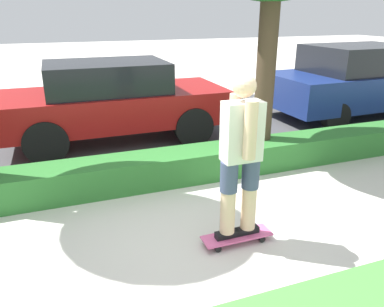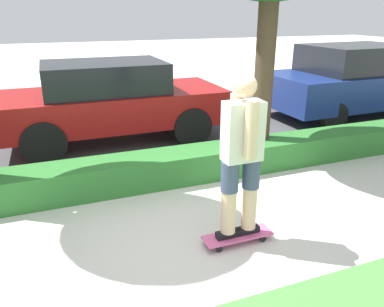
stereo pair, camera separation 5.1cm
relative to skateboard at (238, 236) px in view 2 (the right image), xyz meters
The scene contains 7 objects.
ground_plane 0.45m from the skateboard, 154.48° to the left, with size 60.00×60.00×0.00m, color beige.
street_asphalt 4.41m from the skateboard, 95.19° to the left, with size 18.41×5.00×0.01m.
hedge_row 1.84m from the skateboard, 102.55° to the left, with size 18.41×0.60×0.45m.
skateboard is the anchor object (origin of this frame).
skater_person 0.96m from the skateboard, 140.19° to the left, with size 0.51×0.45×1.76m.
parked_car_middle 4.12m from the skateboard, 99.59° to the left, with size 4.21×1.87×1.53m.
parked_car_rear 6.59m from the skateboard, 37.00° to the left, with size 4.65×2.08×1.67m.
Camera 2 is at (-1.33, -3.32, 2.40)m, focal length 35.00 mm.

